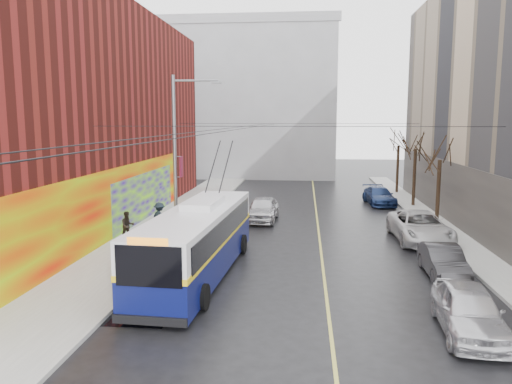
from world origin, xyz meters
TOP-DOWN VIEW (x-y plane):
  - ground at (0.00, 0.00)m, footprint 140.00×140.00m
  - sidewalk_left at (-8.00, 12.00)m, footprint 4.00×60.00m
  - sidewalk_right at (9.00, 12.00)m, footprint 2.00×60.00m
  - lane_line at (1.50, 14.00)m, footprint 0.12×50.00m
  - building_left at (-15.99, 13.99)m, footprint 12.11×36.00m
  - building_far at (-6.00, 44.99)m, footprint 20.50×12.10m
  - streetlight_pole at (-6.14, 10.00)m, footprint 2.65×0.60m
  - catenary_wires at (-2.54, 14.77)m, footprint 18.00×60.00m
  - tree_near at (9.00, 16.00)m, footprint 3.20×3.20m
  - tree_mid at (9.00, 23.00)m, footprint 3.20×3.20m
  - tree_far at (9.00, 30.00)m, footprint 3.20×3.20m
  - puddle at (-5.23, 0.81)m, footprint 2.63×3.80m
  - pigeons_flying at (-2.38, 10.37)m, footprint 4.61×2.02m
  - trolleybus at (-3.92, 4.53)m, footprint 3.27×11.91m
  - parked_car_a at (5.80, -0.48)m, footprint 2.14×4.63m
  - parked_car_b at (6.58, 5.42)m, footprint 1.48×4.09m
  - parked_car_c at (7.00, 11.72)m, footprint 2.93×6.01m
  - parked_car_d at (6.53, 23.83)m, footprint 2.44×4.95m
  - following_car at (-2.14, 16.55)m, footprint 2.11×4.80m
  - pedestrian_a at (-6.82, 8.40)m, footprint 0.54×0.67m
  - pedestrian_b at (-8.99, 9.89)m, footprint 0.97×0.94m
  - pedestrian_c at (-7.74, 11.74)m, footprint 1.33×1.22m

SIDE VIEW (x-z plane):
  - ground at x=0.00m, z-range 0.00..0.00m
  - lane_line at x=1.50m, z-range 0.00..0.01m
  - puddle at x=-5.23m, z-range 0.00..0.01m
  - sidewalk_left at x=-8.00m, z-range 0.00..0.15m
  - sidewalk_right at x=9.00m, z-range 0.00..0.15m
  - parked_car_b at x=6.58m, z-range 0.00..1.34m
  - parked_car_d at x=6.53m, z-range 0.00..1.39m
  - parked_car_a at x=5.80m, z-range 0.00..1.53m
  - following_car at x=-2.14m, z-range 0.00..1.61m
  - parked_car_c at x=7.00m, z-range 0.00..1.64m
  - pedestrian_b at x=-8.99m, z-range 0.15..1.73m
  - pedestrian_a at x=-6.82m, z-range 0.15..1.74m
  - pedestrian_c at x=-7.74m, z-range 0.15..1.94m
  - trolleybus at x=-3.92m, z-range -1.24..4.35m
  - streetlight_pole at x=-6.14m, z-range 0.35..9.35m
  - tree_near at x=9.00m, z-range 1.78..8.18m
  - tree_far at x=9.00m, z-range 1.86..8.43m
  - tree_mid at x=9.00m, z-range 1.91..8.59m
  - catenary_wires at x=-2.54m, z-range 6.13..6.36m
  - building_left at x=-15.99m, z-range -0.01..13.99m
  - pigeons_flying at x=-2.38m, z-range 6.95..7.62m
  - building_far at x=-6.00m, z-range 0.02..18.02m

